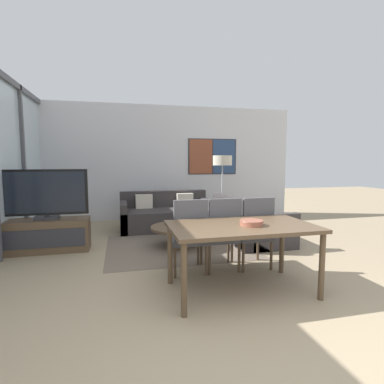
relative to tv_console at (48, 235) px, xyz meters
name	(u,v)px	position (x,y,z in m)	size (l,w,h in m)	color
ground_plane	(270,349)	(2.24, -3.12, -0.26)	(24.00, 24.00, 0.00)	#9E896B
wall_back	(166,162)	(2.29, 2.36, 1.15)	(6.69, 0.09, 2.80)	silver
area_rug	(179,246)	(2.09, -0.24, -0.26)	(2.39, 1.95, 0.01)	#706051
tv_console	(48,235)	(0.00, 0.00, 0.00)	(1.27, 0.46, 0.52)	brown
television	(46,194)	(0.00, 0.00, 0.66)	(1.27, 0.20, 0.80)	#2D2D33
sofa_main	(166,216)	(2.09, 1.23, 0.00)	(1.93, 0.97, 0.77)	#383333
sofa_side	(247,225)	(3.40, -0.09, 0.00)	(0.97, 1.61, 0.77)	#383333
coffee_table	(179,231)	(2.09, -0.24, 0.00)	(0.95, 0.95, 0.35)	brown
dining_table	(242,232)	(2.43, -2.10, 0.42)	(1.58, 0.91, 0.75)	brown
dining_chair_left	(189,234)	(1.98, -1.47, 0.27)	(0.46, 0.46, 0.97)	#4C4C51
dining_chair_centre	(222,231)	(2.43, -1.46, 0.27)	(0.46, 0.46, 0.97)	#4C4C51
dining_chair_right	(254,230)	(2.88, -1.48, 0.27)	(0.46, 0.46, 0.97)	#4C4C51
fruit_bowl	(252,222)	(2.52, -2.15, 0.53)	(0.25, 0.25, 0.06)	#995642
floor_lamp	(222,164)	(3.40, 1.31, 1.11)	(0.43, 0.43, 1.56)	#2D2D33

